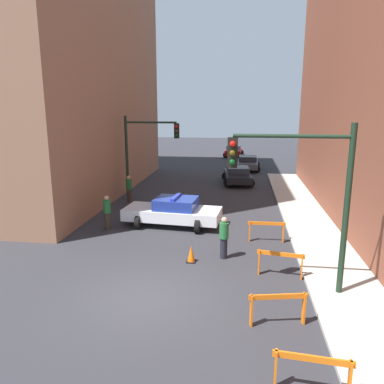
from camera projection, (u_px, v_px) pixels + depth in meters
The scene contains 17 objects.
ground_plane at pixel (147, 298), 11.54m from camera, with size 120.00×120.00×0.00m, color #2D2D33.
sidewalk_right at pixel (357, 310), 10.73m from camera, with size 2.40×44.00×0.12m.
building_corner_left at pixel (14, 11), 23.99m from camera, with size 14.00×20.00×23.41m.
traffic_light_near at pixel (308, 184), 11.05m from camera, with size 3.64×0.35×5.20m.
traffic_light_far at pixel (143, 145), 23.20m from camera, with size 3.44×0.35×5.20m.
police_car at pixel (173, 211), 18.36m from camera, with size 4.85×2.64×1.52m.
parked_car_near at pixel (238, 175), 28.42m from camera, with size 2.56×4.46×1.31m.
parked_car_mid at pixel (248, 163), 34.51m from camera, with size 2.34×4.34×1.31m.
parked_car_far at pixel (234, 151), 43.78m from camera, with size 2.38×4.37×1.31m.
pedestrian_crossing at pixel (107, 212), 17.76m from camera, with size 0.46×0.46×1.66m.
pedestrian_corner at pixel (129, 189), 22.82m from camera, with size 0.36×0.36×1.66m.
pedestrian_sidewalk at pixel (224, 237), 14.36m from camera, with size 0.48×0.48×1.66m.
barrier_front at pixel (312, 368), 7.54m from camera, with size 1.60×0.31×0.90m.
barrier_mid at pixel (278, 304), 9.98m from camera, with size 1.58×0.46×0.90m.
barrier_back at pixel (280, 260), 12.83m from camera, with size 1.59×0.40×0.90m.
barrier_corner at pixel (266, 228), 16.18m from camera, with size 1.60×0.19×0.90m.
traffic_cone at pixel (191, 254), 14.13m from camera, with size 0.36×0.36×0.66m.
Camera 1 is at (2.77, -10.24, 5.77)m, focal length 35.00 mm.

